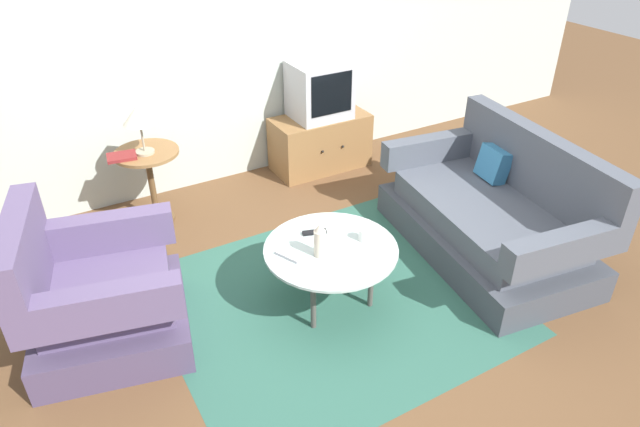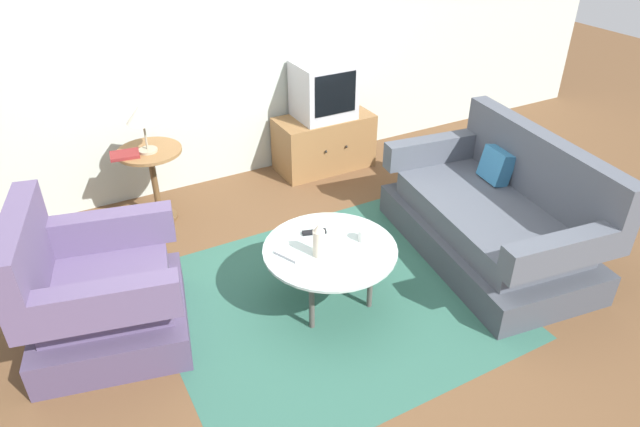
% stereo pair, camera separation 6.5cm
% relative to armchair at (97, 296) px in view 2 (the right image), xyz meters
% --- Properties ---
extents(ground_plane, '(16.00, 16.00, 0.00)m').
position_rel_armchair_xyz_m(ground_plane, '(1.38, -0.51, -0.31)').
color(ground_plane, brown).
extents(back_wall, '(9.00, 0.12, 2.70)m').
position_rel_armchair_xyz_m(back_wall, '(1.38, 1.71, 1.04)').
color(back_wall, '#B2BCB2').
rests_on(back_wall, ground).
extents(area_rug, '(2.16, 1.98, 0.00)m').
position_rel_armchair_xyz_m(area_rug, '(1.39, -0.40, -0.31)').
color(area_rug, '#2D5B4C').
rests_on(area_rug, ground).
extents(armchair, '(1.06, 1.07, 0.92)m').
position_rel_armchair_xyz_m(armchair, '(0.00, 0.00, 0.00)').
color(armchair, '#4B3E5C').
rests_on(armchair, ground).
extents(couch, '(1.13, 1.78, 0.91)m').
position_rel_armchair_xyz_m(couch, '(2.76, -0.46, -0.02)').
color(couch, '#3E424B').
rests_on(couch, ground).
extents(coffee_table, '(0.86, 0.86, 0.45)m').
position_rel_armchair_xyz_m(coffee_table, '(1.39, -0.40, 0.10)').
color(coffee_table, '#B2C6C1').
rests_on(coffee_table, ground).
extents(side_table, '(0.50, 0.50, 0.63)m').
position_rel_armchair_xyz_m(side_table, '(0.67, 1.21, 0.14)').
color(side_table, olive).
rests_on(side_table, ground).
extents(tv_stand, '(0.91, 0.47, 0.52)m').
position_rel_armchair_xyz_m(tv_stand, '(2.33, 1.38, -0.06)').
color(tv_stand, olive).
rests_on(tv_stand, ground).
extents(television, '(0.51, 0.44, 0.51)m').
position_rel_armchair_xyz_m(television, '(2.33, 1.40, 0.46)').
color(television, '#B7B7BC').
rests_on(television, tv_stand).
extents(table_lamp, '(0.24, 0.24, 0.39)m').
position_rel_armchair_xyz_m(table_lamp, '(0.66, 1.18, 0.62)').
color(table_lamp, '#9E937A').
rests_on(table_lamp, side_table).
extents(vase, '(0.08, 0.08, 0.23)m').
position_rel_armchair_xyz_m(vase, '(1.29, -0.43, 0.24)').
color(vase, beige).
rests_on(vase, coffee_table).
extents(mug, '(0.12, 0.07, 0.08)m').
position_rel_armchair_xyz_m(mug, '(1.63, -0.43, 0.17)').
color(mug, white).
rests_on(mug, coffee_table).
extents(tv_remote_dark, '(0.16, 0.09, 0.02)m').
position_rel_armchair_xyz_m(tv_remote_dark, '(1.38, -0.20, 0.14)').
color(tv_remote_dark, black).
rests_on(tv_remote_dark, coffee_table).
extents(tv_remote_silver, '(0.11, 0.18, 0.02)m').
position_rel_armchair_xyz_m(tv_remote_silver, '(1.10, -0.35, 0.14)').
color(tv_remote_silver, '#B2B2B7').
rests_on(tv_remote_silver, coffee_table).
extents(book, '(0.23, 0.19, 0.02)m').
position_rel_armchair_xyz_m(book, '(0.48, 1.18, 0.33)').
color(book, maroon).
rests_on(book, side_table).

